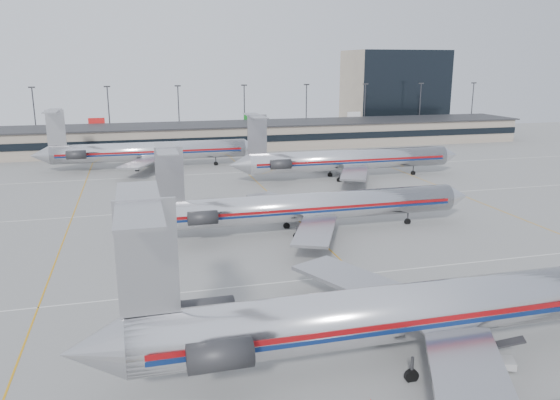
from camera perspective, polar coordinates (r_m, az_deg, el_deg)
name	(u,v)px	position (r m, az deg, el deg)	size (l,w,h in m)	color
ground	(402,317)	(48.12, 12.68, -11.89)	(260.00, 260.00, 0.00)	gray
apron_markings	(356,274)	(56.36, 7.98, -7.71)	(160.00, 0.15, 0.02)	silver
terminal	(221,136)	(138.75, -6.23, 6.66)	(162.00, 17.00, 6.25)	gray
light_mast_row	(212,110)	(152.00, -7.11, 9.33)	(163.60, 0.40, 15.28)	#38383D
distant_building	(394,90)	(185.78, 11.78, 11.20)	(30.00, 20.00, 25.00)	tan
jet_foreground	(424,309)	(40.87, 14.85, -10.93)	(50.48, 29.73, 13.21)	silver
jet_second_row	(306,206)	(68.51, 2.75, -0.68)	(44.44, 26.16, 11.63)	silver
jet_third_row	(345,160)	(101.73, 6.84, 4.21)	(45.09, 27.74, 12.33)	silver
jet_back_row	(146,151)	(114.22, -13.80, 4.98)	(45.23, 27.82, 12.37)	silver
belt_loader	(488,359)	(42.46, 20.92, -15.29)	(4.48, 2.67, 2.30)	#A5A5A5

